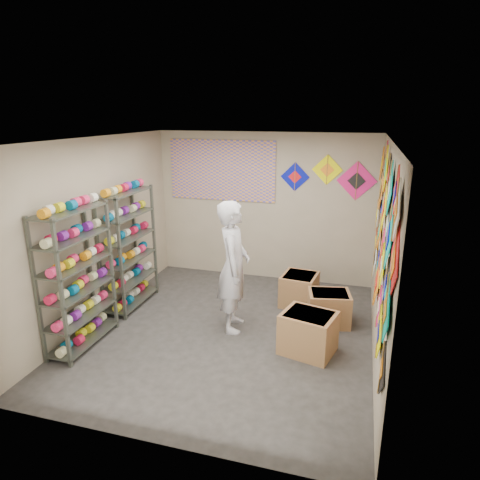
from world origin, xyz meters
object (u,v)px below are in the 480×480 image
(shelf_rack_front, at_px, (77,279))
(shopkeeper, at_px, (233,267))
(carton_a, at_px, (308,333))
(carton_b, at_px, (329,308))
(shelf_rack_back, at_px, (128,249))
(carton_c, at_px, (299,290))

(shelf_rack_front, relative_size, shopkeeper, 1.01)
(carton_a, xyz_separation_m, carton_b, (0.19, 0.88, -0.03))
(carton_a, distance_m, carton_b, 0.90)
(shopkeeper, bearing_deg, shelf_rack_back, 69.70)
(shelf_rack_front, height_order, shopkeeper, shelf_rack_front)
(shopkeeper, bearing_deg, carton_a, -119.51)
(shelf_rack_back, relative_size, shopkeeper, 1.01)
(shelf_rack_back, relative_size, carton_a, 2.89)
(shopkeeper, height_order, carton_b, shopkeeper)
(carton_a, height_order, carton_b, carton_a)
(shelf_rack_back, height_order, carton_b, shelf_rack_back)
(carton_a, distance_m, carton_c, 1.45)
(shelf_rack_back, distance_m, carton_a, 3.10)
(shopkeeper, height_order, carton_c, shopkeeper)
(shelf_rack_front, bearing_deg, carton_b, 25.74)
(shelf_rack_front, xyz_separation_m, shelf_rack_back, (0.00, 1.30, 0.00))
(shelf_rack_front, bearing_deg, shopkeeper, 28.93)
(shopkeeper, height_order, carton_a, shopkeeper)
(carton_b, bearing_deg, shelf_rack_back, 172.48)
(carton_a, relative_size, carton_b, 1.09)
(carton_b, relative_size, carton_c, 1.02)
(carton_a, bearing_deg, shopkeeper, 175.86)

